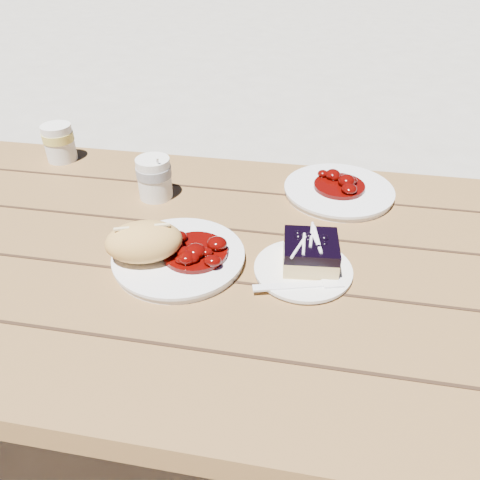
% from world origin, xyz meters
% --- Properties ---
extents(ground, '(60.00, 60.00, 0.00)m').
position_xyz_m(ground, '(0.00, 0.00, 0.00)').
color(ground, '#AFAA9E').
rests_on(ground, ground).
extents(picnic_table, '(2.00, 1.55, 0.75)m').
position_xyz_m(picnic_table, '(0.00, -0.00, 0.59)').
color(picnic_table, brown).
rests_on(picnic_table, ground).
extents(main_plate, '(0.24, 0.24, 0.02)m').
position_xyz_m(main_plate, '(0.24, -0.04, 0.76)').
color(main_plate, white).
rests_on(main_plate, picnic_table).
extents(goulash_stew, '(0.12, 0.12, 0.04)m').
position_xyz_m(goulash_stew, '(0.27, -0.03, 0.79)').
color(goulash_stew, '#4F0402').
rests_on(goulash_stew, main_plate).
extents(bread_roll, '(0.16, 0.13, 0.07)m').
position_xyz_m(bread_roll, '(0.18, -0.06, 0.80)').
color(bread_roll, tan).
rests_on(bread_roll, main_plate).
extents(dessert_plate, '(0.17, 0.17, 0.01)m').
position_xyz_m(dessert_plate, '(0.46, -0.03, 0.76)').
color(dessert_plate, white).
rests_on(dessert_plate, picnic_table).
extents(blueberry_cake, '(0.10, 0.10, 0.05)m').
position_xyz_m(blueberry_cake, '(0.47, -0.02, 0.79)').
color(blueberry_cake, '#DFC179').
rests_on(blueberry_cake, dessert_plate).
extents(fork_dessert, '(0.16, 0.07, 0.00)m').
position_xyz_m(fork_dessert, '(0.44, -0.09, 0.76)').
color(fork_dessert, white).
rests_on(fork_dessert, dessert_plate).
extents(coffee_cup, '(0.07, 0.07, 0.09)m').
position_xyz_m(coffee_cup, '(0.12, 0.18, 0.80)').
color(coffee_cup, white).
rests_on(coffee_cup, picnic_table).
extents(second_plate, '(0.24, 0.24, 0.02)m').
position_xyz_m(second_plate, '(0.52, 0.27, 0.76)').
color(second_plate, white).
rests_on(second_plate, picnic_table).
extents(second_stew, '(0.11, 0.11, 0.04)m').
position_xyz_m(second_stew, '(0.52, 0.27, 0.79)').
color(second_stew, '#4F0402').
rests_on(second_stew, second_plate).
extents(second_cup, '(0.07, 0.07, 0.09)m').
position_xyz_m(second_cup, '(-0.18, 0.32, 0.80)').
color(second_cup, white).
rests_on(second_cup, picnic_table).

